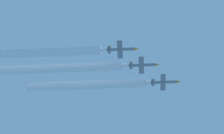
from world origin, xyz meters
The scene contains 6 objects.
jet_lead centered at (-9.57, 8.75, 182.72)m, with size 8.44×12.29×2.95m.
jet_second_echelon centered at (0.58, 0.16, 181.49)m, with size 8.44×12.29×2.95m.
jet_third_echelon centered at (9.54, -7.90, 180.28)m, with size 8.44×12.29×2.95m.
smoke_trail_lead centered at (-9.57, -21.96, 182.69)m, with size 3.34×50.19×3.34m.
smoke_trail_second_echelon centered at (0.58, -38.16, 181.46)m, with size 3.34×65.43×3.34m.
smoke_trail_third_echelon centered at (9.54, -43.86, 180.25)m, with size 3.34×60.71×3.34m.
Camera 1 is at (142.43, -5.37, 2.30)m, focal length 93.99 mm.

